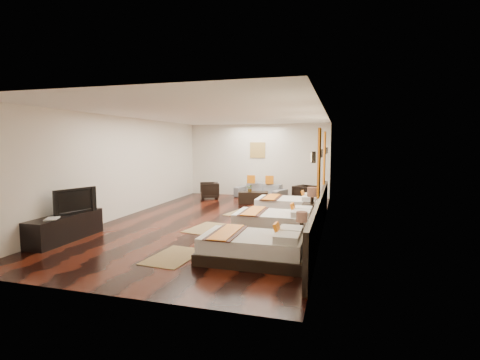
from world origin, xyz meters
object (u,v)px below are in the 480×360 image
(bed_near, at_px, (254,247))
(bed_mid, at_px, (275,222))
(bed_far, at_px, (289,206))
(nightstand_b, at_px, (312,211))
(table_plant, at_px, (250,188))
(tv_console, at_px, (66,227))
(armchair_left, at_px, (209,191))
(armchair_right, at_px, (306,195))
(tv, at_px, (73,201))
(book, at_px, (46,219))
(figurine, at_px, (88,202))
(sofa, at_px, (260,191))
(nightstand_a, at_px, (301,238))
(coffee_table, at_px, (254,197))

(bed_near, height_order, bed_mid, bed_mid)
(bed_near, xyz_separation_m, bed_mid, (0.00, 2.07, 0.00))
(bed_far, height_order, nightstand_b, nightstand_b)
(bed_far, xyz_separation_m, table_plant, (-1.54, 1.45, 0.28))
(tv_console, bearing_deg, armchair_left, 81.33)
(armchair_right, bearing_deg, tv, 169.87)
(bed_far, height_order, armchair_left, bed_far)
(bed_near, height_order, armchair_right, bed_near)
(book, height_order, figurine, figurine)
(tv_console, xyz_separation_m, sofa, (2.76, 6.69, 0.01))
(bed_mid, bearing_deg, sofa, 106.63)
(tv, distance_m, table_plant, 5.97)
(figurine, height_order, sofa, figurine)
(bed_mid, bearing_deg, figurine, -164.63)
(tv, height_order, armchair_right, tv)
(tv, height_order, armchair_left, tv)
(bed_near, bearing_deg, book, -175.47)
(nightstand_b, distance_m, tv_console, 5.77)
(table_plant, bearing_deg, armchair_left, 161.12)
(book, bearing_deg, figurine, 90.00)
(nightstand_a, distance_m, armchair_right, 5.52)
(bed_mid, height_order, nightstand_a, nightstand_a)
(bed_far, xyz_separation_m, tv, (-4.14, -3.91, 0.58))
(bed_near, bearing_deg, figurine, 167.66)
(figurine, bearing_deg, table_plant, 61.23)
(bed_far, distance_m, sofa, 2.95)
(figurine, distance_m, table_plant, 5.52)
(bed_near, height_order, nightstand_a, nightstand_a)
(nightstand_b, distance_m, tv, 5.65)
(book, xyz_separation_m, coffee_table, (2.76, 6.16, -0.36))
(bed_far, bearing_deg, figurine, -141.11)
(tv_console, distance_m, armchair_right, 7.52)
(armchair_left, relative_size, coffee_table, 0.68)
(bed_mid, height_order, armchair_left, bed_mid)
(nightstand_a, relative_size, coffee_table, 0.79)
(bed_far, xyz_separation_m, armchair_left, (-3.26, 2.04, 0.06))
(book, height_order, armchair_left, armchair_left)
(book, bearing_deg, coffee_table, 65.89)
(bed_far, distance_m, tv, 5.73)
(figurine, height_order, armchair_left, figurine)
(nightstand_a, relative_size, tv, 0.82)
(bed_near, xyz_separation_m, tv_console, (-4.19, 0.18, 0.03))
(tv, distance_m, figurine, 0.55)
(bed_far, height_order, table_plant, bed_far)
(bed_near, bearing_deg, armchair_left, 117.19)
(nightstand_b, height_order, armchair_left, nightstand_b)
(bed_far, height_order, nightstand_a, nightstand_a)
(bed_near, relative_size, bed_mid, 0.99)
(bed_near, bearing_deg, tv, 174.66)
(bed_near, bearing_deg, coffee_table, 103.84)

